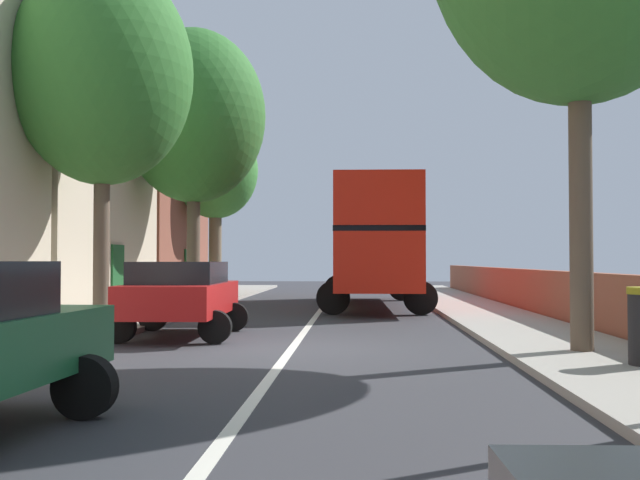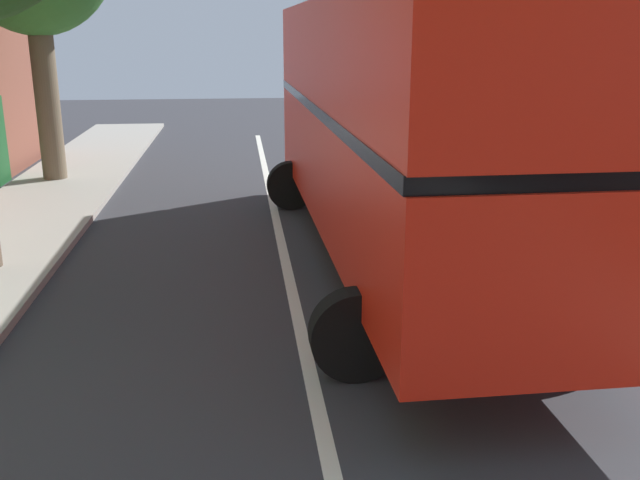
{
  "view_description": "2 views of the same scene",
  "coord_description": "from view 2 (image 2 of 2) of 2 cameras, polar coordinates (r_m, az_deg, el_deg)",
  "views": [
    {
      "loc": [
        1.2,
        -13.27,
        1.61
      ],
      "look_at": [
        0.24,
        5.13,
        2.12
      ],
      "focal_mm": 40.86,
      "sensor_mm": 36.0,
      "label": 1
    },
    {
      "loc": [
        -0.7,
        1.31,
        3.6
      ],
      "look_at": [
        0.01,
        7.46,
        1.78
      ],
      "focal_mm": 39.88,
      "sensor_mm": 36.0,
      "label": 2
    }
  ],
  "objects": [
    {
      "name": "double_decker_bus",
      "position": [
        11.08,
        6.06,
        9.86
      ],
      "size": [
        3.68,
        11.36,
        4.06
      ],
      "color": "red",
      "rests_on": "ground"
    }
  ]
}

